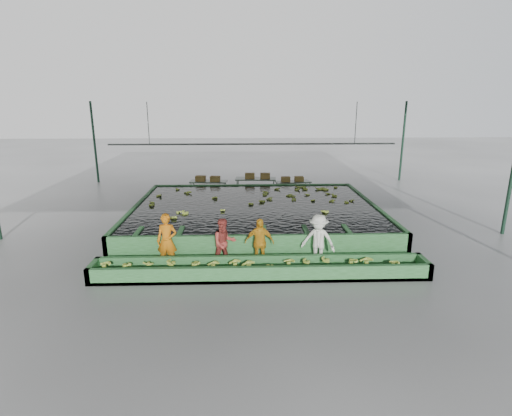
{
  "coord_description": "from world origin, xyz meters",
  "views": [
    {
      "loc": [
        -0.5,
        -14.56,
        5.14
      ],
      "look_at": [
        0.0,
        0.5,
        1.0
      ],
      "focal_mm": 28.0,
      "sensor_mm": 36.0,
      "label": 1
    }
  ],
  "objects_px": {
    "worker_a": "(167,241)",
    "worker_d": "(318,240)",
    "box_stack_left": "(208,181)",
    "box_stack_mid": "(257,178)",
    "sorting_trough": "(261,269)",
    "flotation_tank": "(255,214)",
    "packing_table_mid": "(256,187)",
    "worker_b": "(224,243)",
    "box_stack_right": "(292,181)",
    "worker_c": "(259,242)",
    "packing_table_left": "(209,189)",
    "packing_table_right": "(293,189)"
  },
  "relations": [
    {
      "from": "packing_table_right",
      "to": "box_stack_mid",
      "type": "relative_size",
      "value": 1.38
    },
    {
      "from": "worker_d",
      "to": "sorting_trough",
      "type": "bearing_deg",
      "value": -132.17
    },
    {
      "from": "packing_table_left",
      "to": "packing_table_right",
      "type": "xyz_separation_m",
      "value": [
        4.54,
        -0.03,
        -0.02
      ]
    },
    {
      "from": "worker_c",
      "to": "worker_d",
      "type": "relative_size",
      "value": 0.94
    },
    {
      "from": "worker_c",
      "to": "box_stack_right",
      "type": "distance_m",
      "value": 9.47
    },
    {
      "from": "flotation_tank",
      "to": "worker_a",
      "type": "distance_m",
      "value": 5.19
    },
    {
      "from": "worker_a",
      "to": "worker_d",
      "type": "height_order",
      "value": "worker_a"
    },
    {
      "from": "worker_d",
      "to": "packing_table_right",
      "type": "xyz_separation_m",
      "value": [
        0.35,
        9.23,
        -0.42
      ]
    },
    {
      "from": "worker_c",
      "to": "box_stack_right",
      "type": "height_order",
      "value": "worker_c"
    },
    {
      "from": "worker_a",
      "to": "sorting_trough",
      "type": "bearing_deg",
      "value": -10.04
    },
    {
      "from": "box_stack_right",
      "to": "flotation_tank",
      "type": "bearing_deg",
      "value": -113.66
    },
    {
      "from": "worker_c",
      "to": "worker_b",
      "type": "bearing_deg",
      "value": -177.22
    },
    {
      "from": "packing_table_mid",
      "to": "box_stack_right",
      "type": "height_order",
      "value": "packing_table_mid"
    },
    {
      "from": "packing_table_left",
      "to": "packing_table_mid",
      "type": "height_order",
      "value": "packing_table_mid"
    },
    {
      "from": "sorting_trough",
      "to": "packing_table_mid",
      "type": "bearing_deg",
      "value": 88.96
    },
    {
      "from": "worker_b",
      "to": "packing_table_right",
      "type": "height_order",
      "value": "worker_b"
    },
    {
      "from": "packing_table_left",
      "to": "packing_table_mid",
      "type": "distance_m",
      "value": 2.53
    },
    {
      "from": "worker_d",
      "to": "packing_table_right",
      "type": "distance_m",
      "value": 9.24
    },
    {
      "from": "box_stack_left",
      "to": "box_stack_mid",
      "type": "relative_size",
      "value": 0.97
    },
    {
      "from": "packing_table_right",
      "to": "box_stack_right",
      "type": "xyz_separation_m",
      "value": [
        -0.04,
        -0.01,
        0.42
      ]
    },
    {
      "from": "worker_c",
      "to": "packing_table_right",
      "type": "bearing_deg",
      "value": 79.34
    },
    {
      "from": "worker_c",
      "to": "box_stack_left",
      "type": "distance_m",
      "value": 9.48
    },
    {
      "from": "box_stack_left",
      "to": "box_stack_right",
      "type": "height_order",
      "value": "box_stack_left"
    },
    {
      "from": "worker_c",
      "to": "box_stack_left",
      "type": "relative_size",
      "value": 1.21
    },
    {
      "from": "box_stack_left",
      "to": "box_stack_mid",
      "type": "bearing_deg",
      "value": 3.71
    },
    {
      "from": "sorting_trough",
      "to": "packing_table_right",
      "type": "xyz_separation_m",
      "value": [
        2.2,
        10.03,
        0.17
      ]
    },
    {
      "from": "worker_d",
      "to": "packing_table_mid",
      "type": "bearing_deg",
      "value": 124.44
    },
    {
      "from": "flotation_tank",
      "to": "sorting_trough",
      "type": "xyz_separation_m",
      "value": [
        0.0,
        -5.1,
        -0.2
      ]
    },
    {
      "from": "worker_b",
      "to": "box_stack_right",
      "type": "relative_size",
      "value": 1.31
    },
    {
      "from": "packing_table_right",
      "to": "box_stack_right",
      "type": "distance_m",
      "value": 0.42
    },
    {
      "from": "worker_d",
      "to": "box_stack_mid",
      "type": "height_order",
      "value": "worker_d"
    },
    {
      "from": "sorting_trough",
      "to": "worker_b",
      "type": "relative_size",
      "value": 6.38
    },
    {
      "from": "packing_table_left",
      "to": "box_stack_left",
      "type": "bearing_deg",
      "value": -112.19
    },
    {
      "from": "box_stack_left",
      "to": "sorting_trough",
      "type": "bearing_deg",
      "value": -76.62
    },
    {
      "from": "worker_c",
      "to": "packing_table_right",
      "type": "xyz_separation_m",
      "value": [
        2.2,
        9.23,
        -0.36
      ]
    },
    {
      "from": "worker_b",
      "to": "worker_d",
      "type": "relative_size",
      "value": 0.94
    },
    {
      "from": "packing_table_right",
      "to": "worker_d",
      "type": "bearing_deg",
      "value": -92.16
    },
    {
      "from": "box_stack_left",
      "to": "worker_b",
      "type": "bearing_deg",
      "value": -82.15
    },
    {
      "from": "flotation_tank",
      "to": "worker_b",
      "type": "xyz_separation_m",
      "value": [
        -1.11,
        -4.3,
        0.33
      ]
    },
    {
      "from": "worker_b",
      "to": "packing_table_left",
      "type": "relative_size",
      "value": 0.8
    },
    {
      "from": "flotation_tank",
      "to": "packing_table_mid",
      "type": "height_order",
      "value": "packing_table_mid"
    },
    {
      "from": "packing_table_left",
      "to": "box_stack_right",
      "type": "bearing_deg",
      "value": -0.45
    },
    {
      "from": "worker_b",
      "to": "sorting_trough",
      "type": "bearing_deg",
      "value": -54.46
    },
    {
      "from": "packing_table_mid",
      "to": "flotation_tank",
      "type": "bearing_deg",
      "value": -92.07
    },
    {
      "from": "worker_a",
      "to": "worker_b",
      "type": "height_order",
      "value": "worker_a"
    },
    {
      "from": "packing_table_mid",
      "to": "box_stack_right",
      "type": "xyz_separation_m",
      "value": [
        1.97,
        -0.22,
        0.35
      ]
    },
    {
      "from": "flotation_tank",
      "to": "packing_table_mid",
      "type": "xyz_separation_m",
      "value": [
        0.19,
        5.14,
        0.04
      ]
    },
    {
      "from": "worker_c",
      "to": "packing_table_left",
      "type": "height_order",
      "value": "worker_c"
    },
    {
      "from": "flotation_tank",
      "to": "box_stack_left",
      "type": "bearing_deg",
      "value": 115.93
    },
    {
      "from": "packing_table_left",
      "to": "packing_table_right",
      "type": "bearing_deg",
      "value": -0.33
    }
  ]
}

